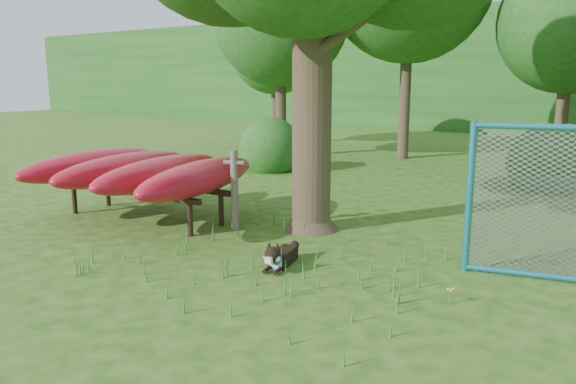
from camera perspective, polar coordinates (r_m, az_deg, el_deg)
The scene contains 10 objects.
ground at distance 7.36m, azimuth -6.85°, elevation -8.97°, with size 80.00×80.00×0.00m, color #264E0F.
wooden_post at distance 9.60m, azimuth -5.46°, elevation 0.40°, with size 0.38×0.20×1.38m.
kayak_rack at distance 10.59m, azimuth -14.54°, elevation 2.12°, with size 4.16×3.69×1.19m.
husky_dog at distance 7.78m, azimuth -0.83°, elevation -6.59°, with size 0.42×0.96×0.43m.
wildflower_clump at distance 6.80m, azimuth 16.15°, elevation -9.63°, with size 0.10×0.08×0.20m.
bg_tree_a at distance 18.86m, azimuth -0.76°, elevation 17.27°, with size 4.40×4.40×6.70m.
bg_tree_c at distance 18.38m, azimuth 26.77°, elevation 15.07°, with size 4.00×4.00×6.12m.
bg_tree_f at distance 22.70m, azimuth -1.29°, elevation 14.36°, with size 3.60×3.60×5.55m.
shrub_left at distance 16.07m, azimuth -1.77°, elevation 2.24°, with size 1.80×1.80×1.80m, color #1B521A.
shrub_mid at distance 14.52m, azimuth 24.61°, elevation 0.22°, with size 1.80×1.80×1.80m, color #1B521A.
Camera 1 is at (4.73, -5.03, 2.55)m, focal length 35.00 mm.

